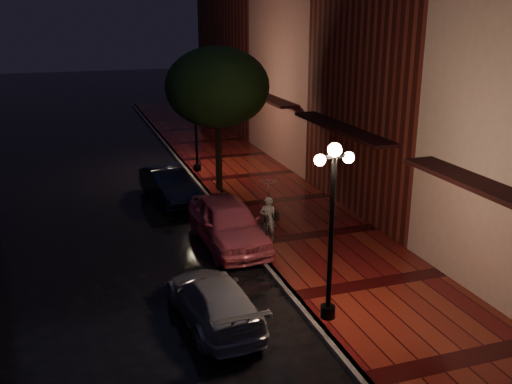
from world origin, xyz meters
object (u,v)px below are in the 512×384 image
object	(u,v)px
streetlamp_near	(332,222)
navy_car	(168,184)
parking_meter	(266,232)
streetlamp_far	(196,118)
woman_with_umbrella	(268,200)
pink_car	(228,223)
street_tree	(218,90)
silver_car	(214,300)

from	to	relation	value
streetlamp_near	navy_car	bearing A→B (deg)	100.37
navy_car	parking_meter	distance (m)	6.96
streetlamp_far	parking_meter	world-z (taller)	streetlamp_far
woman_with_umbrella	parking_meter	bearing A→B (deg)	80.92
pink_car	navy_car	size ratio (longest dim) A/B	1.14
streetlamp_far	navy_car	xyz separation A→B (m)	(-1.94, -3.38, -1.95)
street_tree	woman_with_umbrella	distance (m)	6.57
silver_car	woman_with_umbrella	size ratio (longest dim) A/B	1.88
navy_car	woman_with_umbrella	distance (m)	6.09
pink_car	parking_meter	world-z (taller)	pink_car
silver_car	woman_with_umbrella	bearing A→B (deg)	-129.41
street_tree	silver_car	size ratio (longest dim) A/B	1.48
streetlamp_near	street_tree	size ratio (longest dim) A/B	0.74
street_tree	woman_with_umbrella	world-z (taller)	street_tree
silver_car	streetlamp_near	bearing A→B (deg)	155.62
streetlamp_near	parking_meter	distance (m)	4.23
silver_car	woman_with_umbrella	world-z (taller)	woman_with_umbrella
navy_car	parking_meter	size ratio (longest dim) A/B	3.03
pink_car	silver_car	bearing A→B (deg)	-112.13
street_tree	navy_car	size ratio (longest dim) A/B	1.48
streetlamp_near	silver_car	world-z (taller)	streetlamp_near
navy_car	silver_car	xyz separation A→B (m)	(-0.64, -9.68, -0.08)
parking_meter	woman_with_umbrella	bearing A→B (deg)	44.48
navy_car	woman_with_umbrella	size ratio (longest dim) A/B	1.88
navy_car	silver_car	bearing A→B (deg)	-101.66
street_tree	silver_car	xyz separation A→B (m)	(-2.85, -10.05, -3.68)
navy_car	parking_meter	world-z (taller)	parking_meter
pink_car	silver_car	xyz separation A→B (m)	(-1.64, -4.48, -0.19)
pink_car	streetlamp_near	bearing A→B (deg)	-82.15
streetlamp_near	navy_car	distance (m)	10.97
streetlamp_far	silver_car	xyz separation A→B (m)	(-2.59, -13.06, -2.03)
streetlamp_far	parking_meter	size ratio (longest dim) A/B	3.33
streetlamp_near	woman_with_umbrella	distance (m)	5.13
street_tree	pink_car	world-z (taller)	street_tree
street_tree	pink_car	size ratio (longest dim) A/B	1.30
street_tree	navy_car	bearing A→B (deg)	-170.34
streetlamp_near	silver_car	distance (m)	3.42
navy_car	parking_meter	xyz separation A→B (m)	(1.74, -6.73, 0.29)
streetlamp_near	streetlamp_far	world-z (taller)	same
parking_meter	streetlamp_far	bearing A→B (deg)	65.71
streetlamp_near	woman_with_umbrella	world-z (taller)	streetlamp_near
navy_car	silver_car	size ratio (longest dim) A/B	1.00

